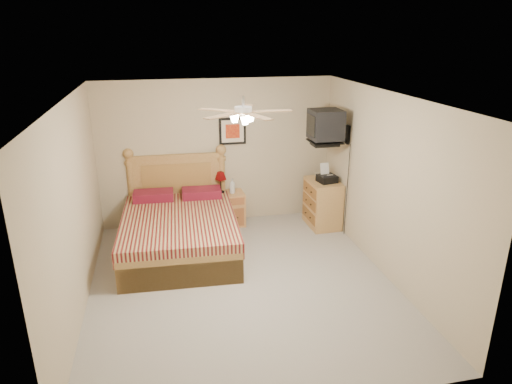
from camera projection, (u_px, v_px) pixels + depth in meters
floor at (242, 283)px, 6.18m from camera, size 4.50×4.50×0.00m
ceiling at (240, 97)px, 5.34m from camera, size 4.00×4.50×0.04m
wall_back at (217, 153)px, 7.83m from camera, size 4.00×0.04×2.50m
wall_front at (292, 291)px, 3.69m from camera, size 4.00×0.04×2.50m
wall_left at (74, 210)px, 5.36m from camera, size 0.04×4.50×2.50m
wall_right at (386, 186)px, 6.16m from camera, size 0.04×4.50×2.50m
bed at (178, 210)px, 6.82m from camera, size 1.76×2.25×1.41m
nightstand at (228, 209)px, 7.95m from camera, size 0.56×0.42×0.59m
table_lamp at (221, 182)px, 7.83m from camera, size 0.25×0.25×0.37m
lotion_bottle at (232, 186)px, 7.81m from camera, size 0.12×0.12×0.26m
framed_picture at (232, 131)px, 7.74m from camera, size 0.46×0.04×0.46m
dresser at (323, 203)px, 7.89m from camera, size 0.50×0.71×0.82m
fax_machine at (327, 173)px, 7.64m from camera, size 0.34×0.35×0.31m
magazine_lower at (315, 176)px, 7.95m from camera, size 0.24×0.28×0.02m
magazine_upper at (317, 175)px, 7.94m from camera, size 0.25×0.31×0.02m
wall_tv at (335, 127)px, 7.16m from camera, size 0.56×0.46×0.58m
ceiling_fan at (243, 112)px, 5.20m from camera, size 1.14×1.14×0.28m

